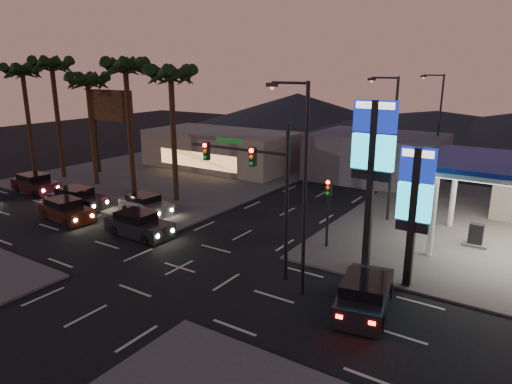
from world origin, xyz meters
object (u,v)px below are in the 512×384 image
Objects in this scene: traffic_signal_mast at (257,176)px; car_lane_a_mid at (66,210)px; car_lane_a_front at (139,225)px; car_lane_b_mid at (78,199)px; suv_station at (365,294)px; car_lane_b_rear at (35,184)px; pylon_sign_short at (415,197)px; car_lane_b_front at (146,205)px; pylon_sign_tall at (373,152)px.

car_lane_a_mid is at bearing -178.80° from traffic_signal_mast.
traffic_signal_mast is 10.37m from car_lane_a_front.
car_lane_b_mid is 24.27m from suv_station.
car_lane_b_rear is (-7.15, 0.93, 0.01)m from car_lane_b_mid.
car_lane_b_mid is (-25.11, -0.58, -3.92)m from pylon_sign_short.
car_lane_b_mid is at bearing 169.18° from car_lane_a_front.
car_lane_b_rear is (-12.66, -0.90, 0.07)m from car_lane_b_front.
car_lane_a_mid is 22.35m from suv_station.
pylon_sign_tall reaches higher than car_lane_b_front.
pylon_sign_tall is 30.29m from car_lane_b_rear.
suv_station is (22.34, -0.43, 0.04)m from car_lane_a_mid.
car_lane_b_rear is at bearing -175.95° from car_lane_b_front.
traffic_signal_mast is at bearing 1.20° from car_lane_a_mid.
pylon_sign_tall is 1.29× the size of pylon_sign_short.
car_lane_b_rear is at bearing 173.48° from traffic_signal_mast.
traffic_signal_mast is at bearing -1.83° from car_lane_a_front.
pylon_sign_short is 32.49m from car_lane_b_rear.
car_lane_b_mid is at bearing 173.84° from traffic_signal_mast.
car_lane_b_mid is 7.21m from car_lane_b_rear.
traffic_signal_mast is at bearing -6.52° from car_lane_b_rear.
traffic_signal_mast is 1.57× the size of suv_station.
pylon_sign_short is 23.83m from car_lane_a_mid.
pylon_sign_tall reaches higher than traffic_signal_mast.
traffic_signal_mast reaches higher than car_lane_a_front.
car_lane_a_front reaches higher than car_lane_a_mid.
car_lane_b_front is (-3.03, 3.46, -0.04)m from car_lane_a_front.
car_lane_b_mid is (-5.51, -1.83, 0.06)m from car_lane_b_front.
car_lane_b_rear is at bearing 173.39° from suv_station.
pylon_sign_tall is at bearing 109.50° from suv_station.
pylon_sign_tall reaches higher than suv_station.
traffic_signal_mast is 1.65× the size of car_lane_a_mid.
pylon_sign_tall reaches higher than car_lane_b_rear.
car_lane_b_front is at bearing 166.35° from suv_station.
pylon_sign_tall is 15.51m from car_lane_a_front.
pylon_sign_tall reaches higher than pylon_sign_short.
suv_station is at bearing -6.98° from traffic_signal_mast.
car_lane_a_mid is 0.95× the size of suv_station.
pylon_sign_tall is at bearing 4.01° from car_lane_b_mid.
car_lane_b_mid is at bearing -178.67° from pylon_sign_short.
suv_station is (-0.98, -3.28, -3.91)m from pylon_sign_short.
car_lane_b_mid reaches higher than car_lane_a_front.
car_lane_a_mid is at bearing -51.83° from car_lane_b_mid.
car_lane_a_front is 8.69m from car_lane_b_mid.
pylon_sign_short is at bearing 73.29° from suv_station.
car_lane_a_front is 0.99× the size of car_lane_a_mid.
traffic_signal_mast is 25.57m from car_lane_b_rear.
car_lane_b_front is 12.69m from car_lane_b_rear.
traffic_signal_mast is (-4.74, -3.51, -1.17)m from pylon_sign_tall.
pylon_sign_short is at bearing 6.96° from car_lane_a_mid.
car_lane_a_front is (-16.57, -2.21, -3.94)m from pylon_sign_short.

